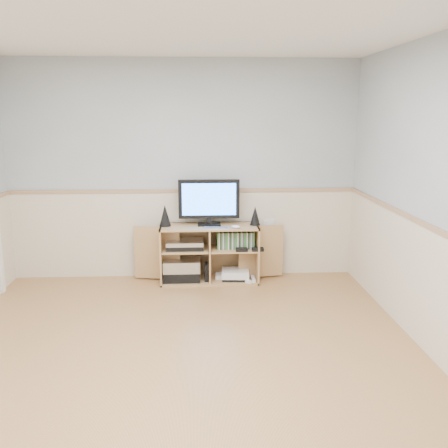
{
  "coord_description": "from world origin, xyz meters",
  "views": [
    {
      "loc": [
        0.14,
        -3.49,
        1.9
      ],
      "look_at": [
        0.41,
        1.2,
        0.85
      ],
      "focal_mm": 40.0,
      "sensor_mm": 36.0,
      "label": 1
    }
  ],
  "objects_px": {
    "media_cabinet": "(209,252)",
    "game_consoles": "(234,275)",
    "keyboard": "(216,228)",
    "monitor": "(209,200)"
  },
  "relations": [
    {
      "from": "media_cabinet",
      "to": "game_consoles",
      "type": "height_order",
      "value": "media_cabinet"
    },
    {
      "from": "media_cabinet",
      "to": "monitor",
      "type": "relative_size",
      "value": 2.52
    },
    {
      "from": "monitor",
      "to": "keyboard",
      "type": "height_order",
      "value": "monitor"
    },
    {
      "from": "media_cabinet",
      "to": "game_consoles",
      "type": "bearing_deg",
      "value": -12.6
    },
    {
      "from": "monitor",
      "to": "keyboard",
      "type": "bearing_deg",
      "value": -68.05
    },
    {
      "from": "keyboard",
      "to": "game_consoles",
      "type": "relative_size",
      "value": 0.63
    },
    {
      "from": "monitor",
      "to": "game_consoles",
      "type": "relative_size",
      "value": 1.52
    },
    {
      "from": "media_cabinet",
      "to": "game_consoles",
      "type": "relative_size",
      "value": 3.82
    },
    {
      "from": "keyboard",
      "to": "game_consoles",
      "type": "xyz_separation_m",
      "value": [
        0.21,
        0.13,
        -0.59
      ]
    },
    {
      "from": "media_cabinet",
      "to": "keyboard",
      "type": "distance_m",
      "value": 0.38
    }
  ]
}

